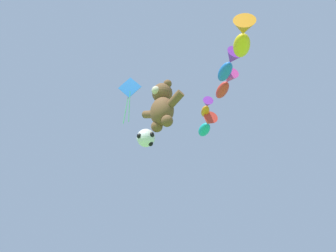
{
  "coord_description": "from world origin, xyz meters",
  "views": [
    {
      "loc": [
        7.06,
        -1.04,
        1.63
      ],
      "look_at": [
        0.67,
        5.5,
        7.5
      ],
      "focal_mm": 28.0,
      "sensor_mm": 36.0,
      "label": 1
    }
  ],
  "objects_px": {
    "fish_kite_crimson": "(226,84)",
    "teddy_bear_kite": "(162,105)",
    "fish_kite_cobalt": "(229,65)",
    "fish_kite_tangerine": "(206,107)",
    "soccer_ball_kite": "(146,138)",
    "fish_kite_teal": "(207,125)",
    "diamond_kite": "(129,90)",
    "fish_kite_goldfin": "(243,37)"
  },
  "relations": [
    {
      "from": "fish_kite_teal",
      "to": "diamond_kite",
      "type": "distance_m",
      "value": 6.52
    },
    {
      "from": "fish_kite_crimson",
      "to": "fish_kite_tangerine",
      "type": "height_order",
      "value": "fish_kite_crimson"
    },
    {
      "from": "fish_kite_tangerine",
      "to": "teddy_bear_kite",
      "type": "bearing_deg",
      "value": -76.56
    },
    {
      "from": "fish_kite_goldfin",
      "to": "fish_kite_cobalt",
      "type": "xyz_separation_m",
      "value": [
        -1.82,
        1.88,
        0.97
      ]
    },
    {
      "from": "fish_kite_cobalt",
      "to": "fish_kite_tangerine",
      "type": "height_order",
      "value": "fish_kite_cobalt"
    },
    {
      "from": "fish_kite_cobalt",
      "to": "fish_kite_teal",
      "type": "bearing_deg",
      "value": 140.28
    },
    {
      "from": "teddy_bear_kite",
      "to": "fish_kite_teal",
      "type": "xyz_separation_m",
      "value": [
        -2.24,
        6.61,
        3.01
      ]
    },
    {
      "from": "soccer_ball_kite",
      "to": "fish_kite_crimson",
      "type": "bearing_deg",
      "value": 68.82
    },
    {
      "from": "fish_kite_goldfin",
      "to": "fish_kite_cobalt",
      "type": "height_order",
      "value": "fish_kite_cobalt"
    },
    {
      "from": "diamond_kite",
      "to": "fish_kite_teal",
      "type": "bearing_deg",
      "value": 85.04
    },
    {
      "from": "fish_kite_goldfin",
      "to": "fish_kite_crimson",
      "type": "distance_m",
      "value": 4.39
    },
    {
      "from": "teddy_bear_kite",
      "to": "fish_kite_teal",
      "type": "relative_size",
      "value": 1.02
    },
    {
      "from": "fish_kite_tangerine",
      "to": "fish_kite_teal",
      "type": "height_order",
      "value": "fish_kite_tangerine"
    },
    {
      "from": "teddy_bear_kite",
      "to": "fish_kite_teal",
      "type": "bearing_deg",
      "value": 108.74
    },
    {
      "from": "soccer_ball_kite",
      "to": "fish_kite_goldfin",
      "type": "bearing_deg",
      "value": 16.45
    },
    {
      "from": "soccer_ball_kite",
      "to": "fish_kite_cobalt",
      "type": "xyz_separation_m",
      "value": [
        2.8,
        3.24,
        4.83
      ]
    },
    {
      "from": "soccer_ball_kite",
      "to": "fish_kite_crimson",
      "type": "xyz_separation_m",
      "value": [
        1.76,
        4.53,
        4.91
      ]
    },
    {
      "from": "teddy_bear_kite",
      "to": "soccer_ball_kite",
      "type": "xyz_separation_m",
      "value": [
        -0.84,
        -0.12,
        -1.39
      ]
    },
    {
      "from": "fish_kite_cobalt",
      "to": "fish_kite_teal",
      "type": "distance_m",
      "value": 5.47
    },
    {
      "from": "fish_kite_teal",
      "to": "teddy_bear_kite",
      "type": "bearing_deg",
      "value": -71.26
    },
    {
      "from": "fish_kite_crimson",
      "to": "teddy_bear_kite",
      "type": "bearing_deg",
      "value": -101.71
    },
    {
      "from": "soccer_ball_kite",
      "to": "fish_kite_crimson",
      "type": "relative_size",
      "value": 0.38
    },
    {
      "from": "fish_kite_teal",
      "to": "diamond_kite",
      "type": "height_order",
      "value": "diamond_kite"
    },
    {
      "from": "fish_kite_goldfin",
      "to": "fish_kite_tangerine",
      "type": "bearing_deg",
      "value": 140.74
    },
    {
      "from": "fish_kite_cobalt",
      "to": "fish_kite_crimson",
      "type": "relative_size",
      "value": 0.98
    },
    {
      "from": "fish_kite_teal",
      "to": "fish_kite_tangerine",
      "type": "bearing_deg",
      "value": -52.16
    },
    {
      "from": "soccer_ball_kite",
      "to": "fish_kite_tangerine",
      "type": "height_order",
      "value": "fish_kite_tangerine"
    },
    {
      "from": "soccer_ball_kite",
      "to": "fish_kite_cobalt",
      "type": "height_order",
      "value": "fish_kite_cobalt"
    },
    {
      "from": "soccer_ball_kite",
      "to": "fish_kite_goldfin",
      "type": "height_order",
      "value": "fish_kite_goldfin"
    },
    {
      "from": "fish_kite_cobalt",
      "to": "diamond_kite",
      "type": "height_order",
      "value": "fish_kite_cobalt"
    },
    {
      "from": "teddy_bear_kite",
      "to": "fish_kite_tangerine",
      "type": "xyz_separation_m",
      "value": [
        -1.28,
        5.38,
        3.44
      ]
    },
    {
      "from": "fish_kite_teal",
      "to": "diamond_kite",
      "type": "xyz_separation_m",
      "value": [
        -0.56,
        -6.48,
        -0.39
      ]
    },
    {
      "from": "fish_kite_crimson",
      "to": "fish_kite_teal",
      "type": "distance_m",
      "value": 3.88
    },
    {
      "from": "soccer_ball_kite",
      "to": "diamond_kite",
      "type": "relative_size",
      "value": 0.28
    },
    {
      "from": "soccer_ball_kite",
      "to": "fish_kite_cobalt",
      "type": "bearing_deg",
      "value": 49.24
    },
    {
      "from": "fish_kite_goldfin",
      "to": "fish_kite_teal",
      "type": "bearing_deg",
      "value": 138.26
    },
    {
      "from": "soccer_ball_kite",
      "to": "fish_kite_teal",
      "type": "bearing_deg",
      "value": 101.76
    },
    {
      "from": "fish_kite_crimson",
      "to": "fish_kite_cobalt",
      "type": "bearing_deg",
      "value": -51.02
    },
    {
      "from": "fish_kite_goldfin",
      "to": "teddy_bear_kite",
      "type": "bearing_deg",
      "value": -161.77
    },
    {
      "from": "soccer_ball_kite",
      "to": "fish_kite_cobalt",
      "type": "relative_size",
      "value": 0.39
    },
    {
      "from": "fish_kite_cobalt",
      "to": "teddy_bear_kite",
      "type": "bearing_deg",
      "value": -122.04
    },
    {
      "from": "fish_kite_goldfin",
      "to": "fish_kite_cobalt",
      "type": "bearing_deg",
      "value": 134.04
    }
  ]
}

